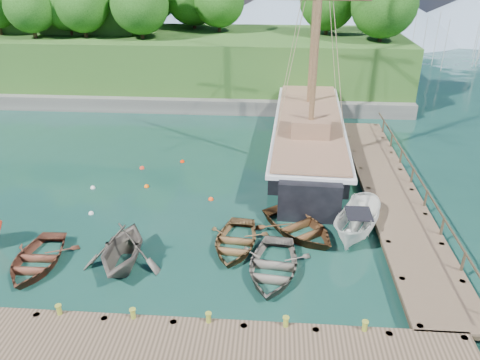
% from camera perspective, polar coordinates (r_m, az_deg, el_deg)
% --- Properties ---
extents(ground, '(160.00, 160.00, 0.00)m').
position_cam_1_polar(ground, '(23.72, -6.97, -9.17)').
color(ground, '#12332B').
rests_on(ground, ground).
extents(dock_near, '(20.00, 3.20, 1.10)m').
position_cam_1_polar(dock_near, '(18.28, -4.45, -20.24)').
color(dock_near, '#443627').
rests_on(dock_near, ground).
extents(dock_east, '(3.20, 24.00, 1.10)m').
position_cam_1_polar(dock_east, '(29.98, 17.77, -1.30)').
color(dock_east, '#443627').
rests_on(dock_east, ground).
extents(bollard_0, '(0.26, 0.26, 0.45)m').
position_cam_1_polar(bollard_0, '(21.11, -20.83, -16.22)').
color(bollard_0, olive).
rests_on(bollard_0, ground).
extents(bollard_1, '(0.26, 0.26, 0.45)m').
position_cam_1_polar(bollard_1, '(20.13, -12.68, -17.33)').
color(bollard_1, olive).
rests_on(bollard_1, ground).
extents(bollard_2, '(0.26, 0.26, 0.45)m').
position_cam_1_polar(bollard_2, '(19.56, -3.78, -18.15)').
color(bollard_2, olive).
rests_on(bollard_2, ground).
extents(bollard_3, '(0.26, 0.26, 0.45)m').
position_cam_1_polar(bollard_3, '(19.45, 5.50, -18.57)').
color(bollard_3, olive).
rests_on(bollard_3, ground).
extents(bollard_4, '(0.26, 0.26, 0.45)m').
position_cam_1_polar(bollard_4, '(19.79, 14.69, -18.54)').
color(bollard_4, olive).
rests_on(bollard_4, ground).
extents(rowboat_0, '(3.33, 4.57, 0.93)m').
position_cam_1_polar(rowboat_0, '(24.93, -23.46, -9.51)').
color(rowboat_0, brown).
rests_on(rowboat_0, ground).
extents(rowboat_1, '(3.76, 4.36, 2.29)m').
position_cam_1_polar(rowboat_1, '(23.59, -13.92, -10.06)').
color(rowboat_1, '#5F584F').
rests_on(rowboat_1, ground).
extents(rowboat_2, '(3.62, 4.72, 0.91)m').
position_cam_1_polar(rowboat_2, '(24.17, -0.64, -8.20)').
color(rowboat_2, brown).
rests_on(rowboat_2, ground).
extents(rowboat_3, '(3.98, 5.19, 1.00)m').
position_cam_1_polar(rowboat_3, '(22.50, 3.93, -11.24)').
color(rowboat_3, '#625C52').
rests_on(rowboat_3, ground).
extents(rowboat_4, '(5.74, 5.96, 1.01)m').
position_cam_1_polar(rowboat_4, '(25.45, 7.14, -6.47)').
color(rowboat_4, '#4D2F18').
rests_on(rowboat_4, ground).
extents(cabin_boat_white, '(3.74, 5.29, 1.92)m').
position_cam_1_polar(cabin_boat_white, '(25.73, 13.94, -6.72)').
color(cabin_boat_white, white).
rests_on(cabin_boat_white, ground).
extents(schooner, '(5.95, 27.58, 20.22)m').
position_cam_1_polar(schooner, '(35.52, 8.27, 5.28)').
color(schooner, black).
rests_on(schooner, ground).
extents(mooring_buoy_0, '(0.30, 0.30, 0.30)m').
position_cam_1_polar(mooring_buoy_0, '(28.35, -17.68, -3.95)').
color(mooring_buoy_0, white).
rests_on(mooring_buoy_0, ground).
extents(mooring_buoy_1, '(0.32, 0.32, 0.32)m').
position_cam_1_polar(mooring_buoy_1, '(30.60, -11.31, -0.83)').
color(mooring_buoy_1, '#FC6409').
rests_on(mooring_buoy_1, ground).
extents(mooring_buoy_2, '(0.32, 0.32, 0.32)m').
position_cam_1_polar(mooring_buoy_2, '(28.54, -3.57, -2.42)').
color(mooring_buoy_2, '#F84412').
rests_on(mooring_buoy_2, ground).
extents(mooring_buoy_3, '(0.35, 0.35, 0.35)m').
position_cam_1_polar(mooring_buoy_3, '(30.58, 4.08, -0.37)').
color(mooring_buoy_3, silver).
rests_on(mooring_buoy_3, ground).
extents(mooring_buoy_4, '(0.35, 0.35, 0.35)m').
position_cam_1_polar(mooring_buoy_4, '(33.24, -11.86, 1.38)').
color(mooring_buoy_4, red).
rests_on(mooring_buoy_4, ground).
extents(mooring_buoy_5, '(0.32, 0.32, 0.32)m').
position_cam_1_polar(mooring_buoy_5, '(33.79, -7.05, 2.18)').
color(mooring_buoy_5, '#F92800').
rests_on(mooring_buoy_5, ground).
extents(mooring_buoy_6, '(0.32, 0.32, 0.32)m').
position_cam_1_polar(mooring_buoy_6, '(31.29, -17.49, -0.96)').
color(mooring_buoy_6, silver).
rests_on(mooring_buoy_6, ground).
extents(mooring_buoy_7, '(0.30, 0.30, 0.30)m').
position_cam_1_polar(mooring_buoy_7, '(26.06, 0.21, -5.38)').
color(mooring_buoy_7, '#DB580F').
rests_on(mooring_buoy_7, ground).
extents(headland, '(51.00, 19.31, 12.90)m').
position_cam_1_polar(headland, '(53.73, -15.03, 16.71)').
color(headland, '#474744').
rests_on(headland, ground).
extents(distant_ridge, '(117.00, 40.00, 10.00)m').
position_cam_1_polar(distant_ridge, '(89.40, 4.55, 20.20)').
color(distant_ridge, '#728CA5').
rests_on(distant_ridge, ground).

